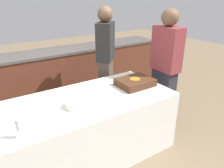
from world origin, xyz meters
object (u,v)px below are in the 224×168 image
wine_glass (19,126)px  plate_stack (76,104)px  cake (135,82)px  person_cutting_cake (106,62)px  person_seated_right (165,69)px

wine_glass → plate_stack: bearing=21.0°
cake → person_cutting_cake: bearing=90.0°
plate_stack → person_cutting_cake: (0.84, 0.78, 0.09)m
cake → person_seated_right: person_seated_right is taller
wine_glass → cake: bearing=12.7°
wine_glass → person_cutting_cake: 1.74m
cake → person_cutting_cake: (-0.00, 0.68, 0.08)m
plate_stack → person_seated_right: size_ratio=0.13×
plate_stack → wine_glass: size_ratio=1.21×
person_seated_right → cake: bearing=-90.0°
person_cutting_cake → cake: bearing=45.0°
plate_stack → wine_glass: (-0.58, -0.22, 0.08)m
person_seated_right → wine_glass: bearing=-80.6°
person_cutting_cake → person_seated_right: 0.85m
plate_stack → person_cutting_cake: bearing=42.8°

